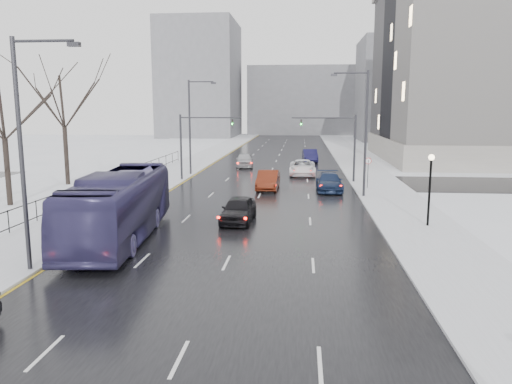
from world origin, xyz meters
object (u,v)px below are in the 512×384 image
(sedan_right_far, at_px, (329,182))
(sedan_right_distant, at_px, (310,156))
(mast_signal_right, at_px, (343,140))
(tree_park_d, at_px, (10,206))
(sedan_right_cross, at_px, (302,168))
(streetlight_l_far, at_px, (192,122))
(mast_signal_left, at_px, (192,139))
(sedan_center_far, at_px, (244,160))
(streetlight_r_mid, at_px, (363,127))
(sedan_right_near, at_px, (268,180))
(lamppost_r_mid, at_px, (430,180))
(bus, at_px, (120,206))
(tree_park_e, at_px, (68,185))
(streetlight_l_near, at_px, (26,144))
(sedan_center_near, at_px, (238,209))
(no_uturn_sign, at_px, (368,164))

(sedan_right_far, height_order, sedan_right_distant, sedan_right_distant)
(mast_signal_right, distance_m, sedan_right_far, 6.14)
(tree_park_d, bearing_deg, sedan_right_cross, 41.56)
(sedan_right_far, distance_m, sedan_right_distant, 23.08)
(tree_park_d, height_order, sedan_right_distant, tree_park_d)
(streetlight_l_far, bearing_deg, mast_signal_left, -78.13)
(streetlight_l_far, height_order, sedan_center_far, streetlight_l_far)
(streetlight_r_mid, distance_m, mast_signal_right, 8.18)
(tree_park_d, distance_m, mast_signal_right, 29.05)
(streetlight_l_far, height_order, sedan_right_distant, streetlight_l_far)
(sedan_right_near, bearing_deg, sedan_right_cross, 74.13)
(mast_signal_left, distance_m, sedan_right_cross, 12.31)
(sedan_right_near, bearing_deg, sedan_right_distant, 81.43)
(streetlight_l_far, relative_size, mast_signal_right, 1.54)
(lamppost_r_mid, distance_m, bus, 17.93)
(tree_park_d, bearing_deg, tree_park_e, 92.29)
(lamppost_r_mid, xyz_separation_m, mast_signal_right, (-3.67, 18.00, 1.16))
(tree_park_e, height_order, sedan_right_far, tree_park_e)
(tree_park_e, bearing_deg, streetlight_l_far, 38.57)
(tree_park_d, height_order, lamppost_r_mid, tree_park_d)
(lamppost_r_mid, distance_m, mast_signal_left, 25.71)
(tree_park_e, bearing_deg, sedan_center_far, 47.07)
(bus, relative_size, sedan_right_near, 2.61)
(sedan_right_cross, distance_m, sedan_right_far, 10.11)
(mast_signal_right, height_order, sedan_right_near, mast_signal_right)
(streetlight_l_near, height_order, mast_signal_left, streetlight_l_near)
(sedan_right_far, bearing_deg, tree_park_e, 177.10)
(mast_signal_left, bearing_deg, sedan_right_distant, 56.82)
(streetlight_l_near, relative_size, streetlight_l_far, 1.00)
(streetlight_r_mid, bearing_deg, sedan_center_far, 120.51)
(tree_park_d, xyz_separation_m, sedan_right_distant, (22.30, 32.08, 0.89))
(streetlight_r_mid, distance_m, sedan_center_near, 13.80)
(sedan_center_near, relative_size, sedan_center_far, 0.95)
(bus, bearing_deg, streetlight_l_far, 88.38)
(no_uturn_sign, xyz_separation_m, sedan_right_cross, (-5.70, 8.88, -1.44))
(lamppost_r_mid, relative_size, sedan_right_cross, 0.72)
(streetlight_r_mid, xyz_separation_m, streetlight_l_near, (-16.33, -20.00, 0.00))
(streetlight_l_near, relative_size, bus, 0.75)
(sedan_right_cross, distance_m, sedan_right_distant, 13.24)
(mast_signal_left, bearing_deg, sedan_center_far, 72.04)
(sedan_right_distant, bearing_deg, streetlight_r_mid, -85.66)
(streetlight_r_mid, height_order, sedan_center_far, streetlight_r_mid)
(streetlight_l_near, bearing_deg, no_uturn_sign, 54.11)
(mast_signal_right, xyz_separation_m, sedan_right_distant, (-2.83, 18.08, -3.22))
(sedan_right_distant, bearing_deg, tree_park_d, -128.47)
(tree_park_d, distance_m, sedan_right_near, 20.50)
(streetlight_l_near, distance_m, sedan_right_cross, 35.21)
(streetlight_r_mid, bearing_deg, streetlight_l_near, -129.24)
(mast_signal_right, relative_size, sedan_right_near, 1.28)
(streetlight_r_mid, xyz_separation_m, sedan_center_far, (-11.67, 19.80, -4.73))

